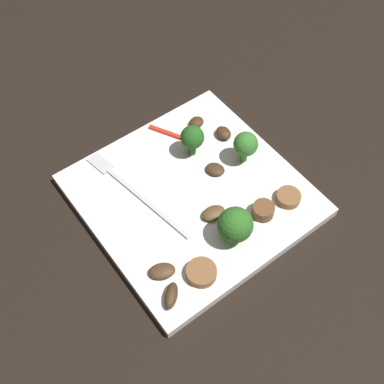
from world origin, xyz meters
name	(u,v)px	position (x,y,z in m)	size (l,w,h in m)	color
ground_plane	(192,198)	(0.00, 0.00, 0.00)	(1.40, 1.40, 0.00)	black
plate	(192,195)	(0.00, 0.00, 0.01)	(0.26, 0.26, 0.01)	white
fork	(130,188)	(0.05, 0.06, 0.02)	(0.18, 0.04, 0.00)	silver
broccoli_floret_0	(192,138)	(0.05, -0.04, 0.04)	(0.03, 0.03, 0.05)	#296420
broccoli_floret_1	(245,144)	(0.00, -0.09, 0.05)	(0.03, 0.03, 0.05)	#408630
broccoli_floret_2	(232,227)	(-0.08, 0.00, 0.04)	(0.04, 0.04, 0.05)	#347525
sausage_slice_0	(201,273)	(-0.10, 0.06, 0.02)	(0.04, 0.04, 0.01)	brown
sausage_slice_1	(288,197)	(-0.08, -0.09, 0.02)	(0.03, 0.03, 0.01)	brown
sausage_slice_2	(263,211)	(-0.08, -0.05, 0.02)	(0.03, 0.03, 0.02)	brown
mushroom_0	(162,271)	(-0.07, 0.09, 0.02)	(0.03, 0.02, 0.01)	#4C331E
mushroom_1	(196,122)	(0.09, -0.07, 0.02)	(0.02, 0.02, 0.01)	#422B19
mushroom_2	(212,214)	(-0.04, 0.00, 0.02)	(0.03, 0.02, 0.01)	brown
mushroom_3	(215,169)	(0.01, -0.04, 0.02)	(0.03, 0.02, 0.01)	#422B19
mushroom_4	(223,133)	(0.05, -0.09, 0.02)	(0.02, 0.02, 0.01)	#422B19
mushroom_5	(171,296)	(-0.10, 0.10, 0.02)	(0.03, 0.01, 0.01)	#422B19
pepper_strip_2	(166,133)	(0.10, -0.03, 0.02)	(0.05, 0.01, 0.00)	red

